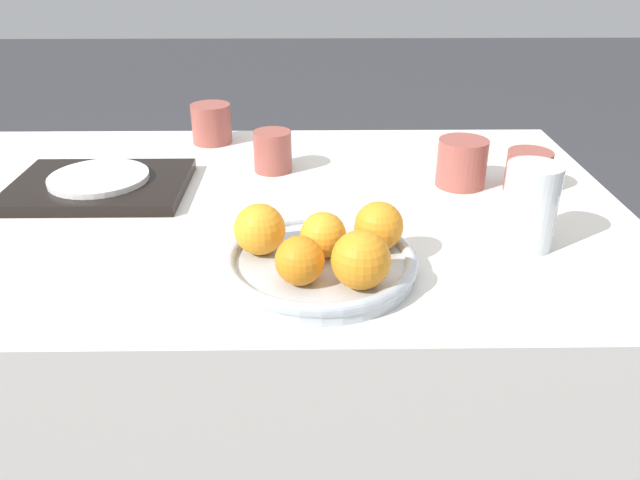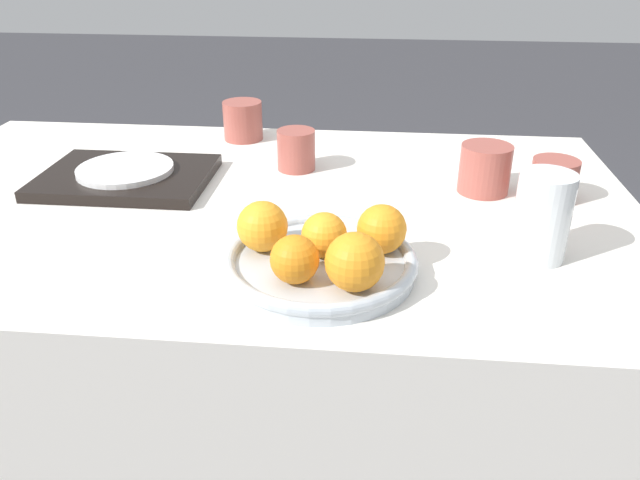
{
  "view_description": "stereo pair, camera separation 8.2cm",
  "coord_description": "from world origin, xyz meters",
  "px_view_note": "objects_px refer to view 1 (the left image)",
  "views": [
    {
      "loc": [
        0.14,
        -0.96,
        1.13
      ],
      "look_at": [
        0.15,
        -0.24,
        0.76
      ],
      "focal_mm": 35.0,
      "sensor_mm": 36.0,
      "label": 1
    },
    {
      "loc": [
        0.22,
        -0.96,
        1.13
      ],
      "look_at": [
        0.15,
        -0.24,
        0.76
      ],
      "focal_mm": 35.0,
      "sensor_mm": 36.0,
      "label": 2
    }
  ],
  "objects_px": {
    "water_glass": "(530,206)",
    "orange_4": "(361,260)",
    "cup_2": "(528,171)",
    "orange_3": "(260,229)",
    "orange_1": "(379,226)",
    "serving_tray": "(100,186)",
    "orange_0": "(323,235)",
    "side_plate": "(99,178)",
    "cup_1": "(212,124)",
    "fruit_platter": "(320,263)",
    "cup_3": "(273,151)",
    "cup_0": "(462,163)",
    "orange_2": "(300,261)"
  },
  "relations": [
    {
      "from": "fruit_platter",
      "to": "cup_2",
      "type": "xyz_separation_m",
      "value": [
        0.37,
        0.29,
        0.02
      ]
    },
    {
      "from": "orange_4",
      "to": "orange_3",
      "type": "bearing_deg",
      "value": 145.28
    },
    {
      "from": "orange_4",
      "to": "cup_0",
      "type": "bearing_deg",
      "value": 61.36
    },
    {
      "from": "fruit_platter",
      "to": "orange_2",
      "type": "xyz_separation_m",
      "value": [
        -0.03,
        -0.06,
        0.04
      ]
    },
    {
      "from": "orange_0",
      "to": "side_plate",
      "type": "bearing_deg",
      "value": 144.2
    },
    {
      "from": "orange_3",
      "to": "cup_0",
      "type": "distance_m",
      "value": 0.44
    },
    {
      "from": "orange_2",
      "to": "serving_tray",
      "type": "xyz_separation_m",
      "value": [
        -0.36,
        0.35,
        -0.04
      ]
    },
    {
      "from": "fruit_platter",
      "to": "cup_3",
      "type": "bearing_deg",
      "value": 102.12
    },
    {
      "from": "orange_1",
      "to": "orange_2",
      "type": "xyz_separation_m",
      "value": [
        -0.11,
        -0.09,
        -0.0
      ]
    },
    {
      "from": "serving_tray",
      "to": "cup_1",
      "type": "height_order",
      "value": "cup_1"
    },
    {
      "from": "serving_tray",
      "to": "cup_0",
      "type": "distance_m",
      "value": 0.64
    },
    {
      "from": "water_glass",
      "to": "side_plate",
      "type": "bearing_deg",
      "value": 162.45
    },
    {
      "from": "water_glass",
      "to": "orange_4",
      "type": "bearing_deg",
      "value": -150.25
    },
    {
      "from": "serving_tray",
      "to": "side_plate",
      "type": "bearing_deg",
      "value": 90.0
    },
    {
      "from": "orange_1",
      "to": "cup_1",
      "type": "height_order",
      "value": "orange_1"
    },
    {
      "from": "orange_2",
      "to": "cup_3",
      "type": "distance_m",
      "value": 0.45
    },
    {
      "from": "serving_tray",
      "to": "cup_3",
      "type": "relative_size",
      "value": 3.92
    },
    {
      "from": "orange_0",
      "to": "orange_1",
      "type": "bearing_deg",
      "value": 14.56
    },
    {
      "from": "orange_1",
      "to": "water_glass",
      "type": "distance_m",
      "value": 0.22
    },
    {
      "from": "cup_2",
      "to": "orange_0",
      "type": "bearing_deg",
      "value": -142.92
    },
    {
      "from": "orange_0",
      "to": "cup_0",
      "type": "height_order",
      "value": "cup_0"
    },
    {
      "from": "orange_3",
      "to": "cup_3",
      "type": "relative_size",
      "value": 0.92
    },
    {
      "from": "side_plate",
      "to": "cup_2",
      "type": "height_order",
      "value": "cup_2"
    },
    {
      "from": "orange_4",
      "to": "cup_2",
      "type": "xyz_separation_m",
      "value": [
        0.32,
        0.35,
        -0.02
      ]
    },
    {
      "from": "cup_0",
      "to": "cup_3",
      "type": "distance_m",
      "value": 0.35
    },
    {
      "from": "cup_2",
      "to": "orange_3",
      "type": "bearing_deg",
      "value": -149.48
    },
    {
      "from": "orange_1",
      "to": "orange_3",
      "type": "distance_m",
      "value": 0.16
    },
    {
      "from": "orange_4",
      "to": "serving_tray",
      "type": "xyz_separation_m",
      "value": [
        -0.43,
        0.36,
        -0.05
      ]
    },
    {
      "from": "orange_2",
      "to": "cup_1",
      "type": "height_order",
      "value": "same"
    },
    {
      "from": "cup_1",
      "to": "water_glass",
      "type": "bearing_deg",
      "value": -42.93
    },
    {
      "from": "orange_3",
      "to": "orange_4",
      "type": "height_order",
      "value": "orange_4"
    },
    {
      "from": "cup_0",
      "to": "water_glass",
      "type": "bearing_deg",
      "value": -79.58
    },
    {
      "from": "orange_4",
      "to": "orange_2",
      "type": "bearing_deg",
      "value": 172.83
    },
    {
      "from": "orange_4",
      "to": "cup_2",
      "type": "height_order",
      "value": "orange_4"
    },
    {
      "from": "side_plate",
      "to": "cup_2",
      "type": "xyz_separation_m",
      "value": [
        0.75,
        -0.0,
        0.01
      ]
    },
    {
      "from": "cup_0",
      "to": "cup_2",
      "type": "xyz_separation_m",
      "value": [
        0.11,
        -0.02,
        -0.01
      ]
    },
    {
      "from": "orange_4",
      "to": "fruit_platter",
      "type": "bearing_deg",
      "value": 126.06
    },
    {
      "from": "orange_1",
      "to": "orange_3",
      "type": "height_order",
      "value": "orange_3"
    },
    {
      "from": "serving_tray",
      "to": "cup_3",
      "type": "distance_m",
      "value": 0.31
    },
    {
      "from": "orange_0",
      "to": "cup_0",
      "type": "distance_m",
      "value": 0.39
    },
    {
      "from": "orange_0",
      "to": "cup_3",
      "type": "height_order",
      "value": "orange_0"
    },
    {
      "from": "water_glass",
      "to": "cup_1",
      "type": "distance_m",
      "value": 0.71
    },
    {
      "from": "orange_4",
      "to": "water_glass",
      "type": "bearing_deg",
      "value": 29.75
    },
    {
      "from": "fruit_platter",
      "to": "cup_1",
      "type": "height_order",
      "value": "cup_1"
    },
    {
      "from": "cup_0",
      "to": "orange_2",
      "type": "bearing_deg",
      "value": -127.31
    },
    {
      "from": "cup_2",
      "to": "cup_3",
      "type": "distance_m",
      "value": 0.46
    },
    {
      "from": "water_glass",
      "to": "cup_2",
      "type": "relative_size",
      "value": 1.62
    },
    {
      "from": "fruit_platter",
      "to": "orange_3",
      "type": "height_order",
      "value": "orange_3"
    },
    {
      "from": "orange_2",
      "to": "cup_1",
      "type": "distance_m",
      "value": 0.65
    },
    {
      "from": "orange_1",
      "to": "side_plate",
      "type": "xyz_separation_m",
      "value": [
        -0.46,
        0.26,
        -0.03
      ]
    }
  ]
}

